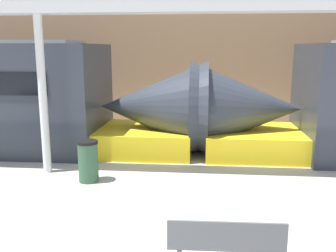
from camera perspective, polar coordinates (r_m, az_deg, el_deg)
name	(u,v)px	position (r m, az deg, el deg)	size (l,w,h in m)	color
station_wall	(175,61)	(14.90, 1.12, 9.89)	(56.00, 0.20, 5.00)	#937051
bench_near	(226,241)	(5.17, 8.77, -16.88)	(1.53, 0.48, 0.83)	#4C4F54
trash_bin	(88,161)	(8.67, -12.07, -5.26)	(0.47, 0.47, 0.95)	#2D5138
support_column_near	(43,96)	(9.32, -18.55, 4.31)	(0.19, 0.19, 3.73)	silver
canopy_beam	(37,8)	(9.30, -19.38, 16.64)	(28.00, 0.60, 0.28)	#B7B7BC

